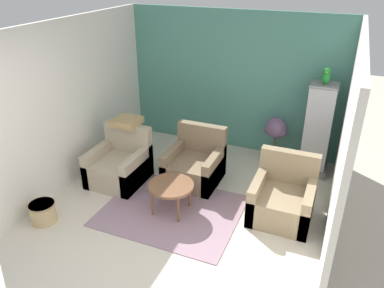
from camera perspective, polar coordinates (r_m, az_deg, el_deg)
ground_plane at (r=4.45m, az=-9.89°, el=-20.22°), size 20.00×20.00×0.00m
wall_back_accent at (r=6.79m, az=6.24°, el=9.37°), size 3.97×0.06×2.48m
wall_left at (r=6.08m, az=-17.34°, el=6.30°), size 0.06×3.71×2.48m
wall_right at (r=4.77m, az=22.18°, el=-0.02°), size 0.06×3.71×2.48m
area_rug at (r=5.39m, az=-3.13°, el=-10.06°), size 1.88×1.53×0.01m
coffee_table at (r=5.17m, az=-3.23°, el=-6.58°), size 0.63×0.63×0.44m
armchair_left at (r=6.04m, az=-10.94°, el=-3.23°), size 0.81×0.83×0.85m
armchair_right at (r=5.30m, az=13.64°, el=-8.13°), size 0.81×0.83×0.85m
armchair_middle at (r=5.94m, az=0.43°, el=-3.26°), size 0.81×0.83×0.85m
birdcage at (r=6.31m, az=18.56°, el=1.90°), size 0.47×0.47×1.51m
parrot at (r=6.02m, az=19.78°, el=9.69°), size 0.12×0.22×0.26m
potted_plant at (r=6.55m, az=12.57°, el=1.46°), size 0.39×0.36×0.82m
wicker_basket at (r=5.49m, az=-21.77°, el=-9.58°), size 0.35×0.35×0.28m
throw_pillow at (r=5.99m, az=-9.89°, el=3.39°), size 0.40×0.40×0.10m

